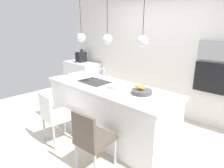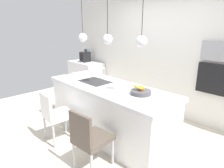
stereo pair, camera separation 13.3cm
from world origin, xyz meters
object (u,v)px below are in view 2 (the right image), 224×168
Objects in this scene: oven at (213,79)px; chair_near at (55,114)px; coffee_machine at (85,57)px; chair_middle at (89,138)px; fruit_bowl at (141,91)px; microwave at (218,51)px.

chair_near is (-1.57, -2.35, -0.46)m from oven.
coffee_machine reaches higher than chair_middle.
fruit_bowl is at bearing -107.40° from oven.
oven is at bearing 4.81° from coffee_machine.
coffee_machine is 0.44× the size of chair_near.
oven reaches higher than coffee_machine.
microwave reaches higher than oven.
oven is 0.64× the size of chair_near.
microwave is (3.53, 0.30, 0.44)m from coffee_machine.
chair_near is at bearing -142.68° from fruit_bowl.
coffee_machine is 3.57m from microwave.
fruit_bowl is at bearing 79.39° from chair_middle.
oven is at bearing 56.28° from chair_near.
coffee_machine is at bearing -175.19° from oven.
chair_near is at bearing -123.72° from oven.
microwave is 0.62× the size of chair_middle.
chair_near is (-1.10, -0.84, -0.47)m from fruit_bowl.
fruit_bowl is 0.80× the size of coffee_machine.
microwave reaches higher than chair_middle.
coffee_machine is 3.54m from oven.
chair_near is 0.94m from chair_middle.
fruit_bowl is at bearing 37.32° from chair_near.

